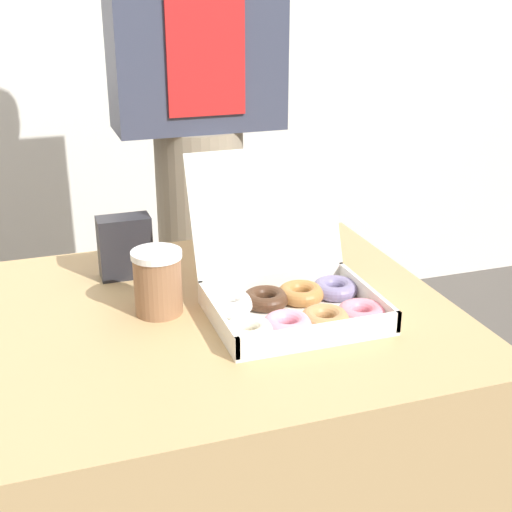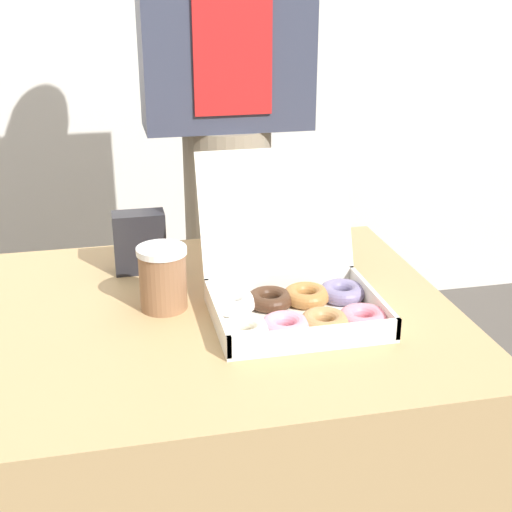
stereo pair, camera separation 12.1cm
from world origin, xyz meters
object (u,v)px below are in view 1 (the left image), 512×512
Objects in this scene: napkin_holder at (125,247)px; person_customer at (198,126)px; donut_box at (290,294)px; coffee_cup at (158,282)px.

person_customer is (0.25, 0.37, 0.16)m from napkin_holder.
napkin_holder is 0.07× the size of person_customer.
person_customer is at bearing 90.30° from donut_box.
napkin_holder is (-0.26, 0.27, 0.03)m from donut_box.
coffee_cup is 0.63m from person_customer.
napkin_holder is at bearing 98.76° from coffee_cup.
coffee_cup is (-0.23, 0.08, 0.02)m from donut_box.
person_customer reaches higher than napkin_holder.
donut_box is at bearing -19.42° from coffee_cup.
donut_box is at bearing -46.48° from napkin_holder.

